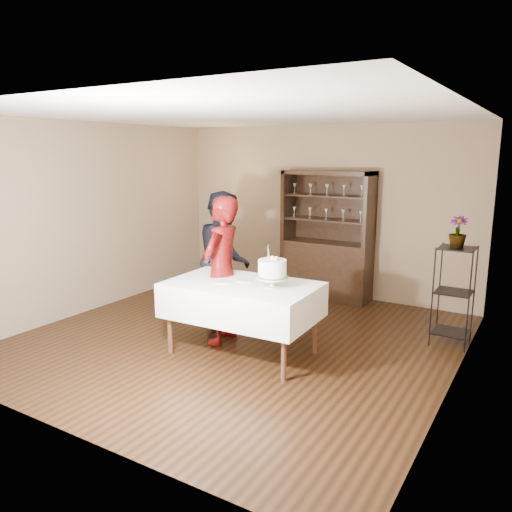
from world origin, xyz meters
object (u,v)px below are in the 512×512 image
Objects in this scene: cake_table at (242,300)px; plant_etagere at (454,292)px; woman at (222,270)px; potted_plant at (458,232)px; china_hutch at (327,257)px; man at (224,257)px; cake at (272,270)px.

plant_etagere is at bearing 37.93° from cake_table.
plant_etagere is 2.77m from woman.
woman is 2.81m from potted_plant.
china_hutch is at bearing 167.40° from woman.
cake_table is at bearing 59.51° from woman.
plant_etagere is at bearing -111.79° from man.
cake is at bearing -136.04° from potted_plant.
potted_plant reaches higher than cake.
plant_etagere is at bearing -26.83° from china_hutch.
cake is (1.21, -0.84, 0.14)m from man.
woman is at bearing -150.06° from potted_plant.
man is 2.95m from potted_plant.
china_hutch is 1.90m from man.
cake_table is at bearing -142.07° from plant_etagere.
cake is (-1.62, -1.52, 0.38)m from plant_etagere.
cake is (0.79, -0.17, 0.14)m from woman.
china_hutch reaches higher than woman.
plant_etagere is 0.70× the size of cake_table.
cake is 2.26m from potted_plant.
cake_table is 4.71× the size of potted_plant.
cake_table is 0.54m from cake.
potted_plant is at bearing 43.96° from cake.
woman is at bearing -150.82° from plant_etagere.
china_hutch is at bearing 153.17° from plant_etagere.
china_hutch is 1.17× the size of cake_table.
woman is 0.80m from man.
woman reaches higher than potted_plant.
potted_plant is (2.40, 1.38, 0.48)m from woman.
potted_plant is (-0.02, 0.03, 0.72)m from plant_etagere.
cake_table is at bearing -174.61° from cake.
china_hutch is at bearing 100.09° from cake.
cake is 1.32× the size of potted_plant.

